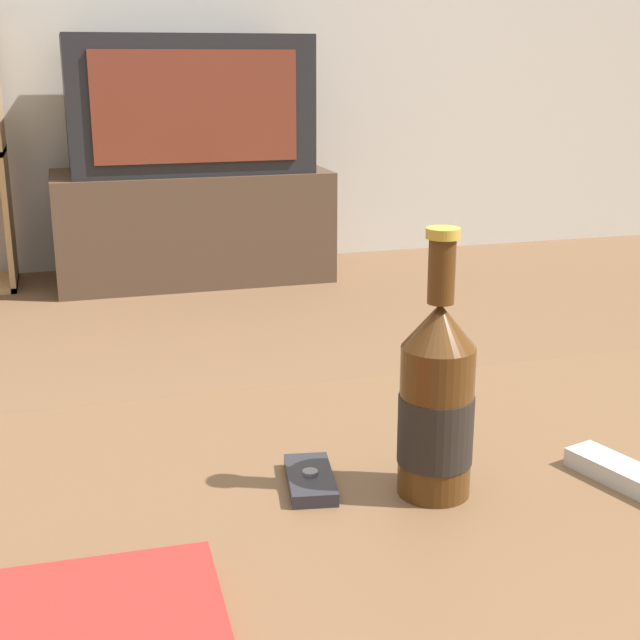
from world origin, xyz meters
The scene contains 6 objects.
coffee_table centered at (0.00, 0.00, 0.35)m, with size 1.27×0.87×0.40m.
tv_stand centered at (0.21, 2.72, 0.21)m, with size 1.03×0.45×0.42m.
television centered at (0.21, 2.72, 0.66)m, with size 0.87×0.43×0.49m.
beer_bottle centered at (0.08, 0.10, 0.50)m, with size 0.08×0.08×0.27m.
cell_phone centered at (-0.04, 0.14, 0.41)m, with size 0.06×0.11×0.02m.
remote_control centered at (0.28, 0.05, 0.41)m, with size 0.08×0.15×0.02m.
Camera 1 is at (-0.26, -0.66, 0.82)m, focal length 50.00 mm.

